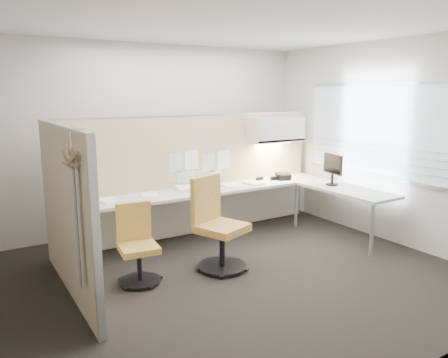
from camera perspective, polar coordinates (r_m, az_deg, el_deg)
floor at (r=5.12m, az=-0.85°, el=-12.81°), size 5.50×4.50×0.01m
ceiling at (r=4.73m, az=-0.96°, el=20.06°), size 5.50×4.50×0.01m
wall_back at (r=6.74m, az=-10.80°, el=5.24°), size 5.50×0.02×2.80m
wall_front at (r=3.05m, az=21.35°, el=-2.39°), size 5.50×0.02×2.80m
wall_right at (r=6.56m, az=20.26°, el=4.59°), size 0.02×4.50×2.80m
window_pane at (r=6.53m, az=20.21°, el=5.89°), size 0.01×2.80×1.30m
partition_back at (r=6.45m, az=-3.98°, el=0.44°), size 4.10×0.06×1.75m
partition_left at (r=4.75m, az=-19.88°, el=-4.12°), size 0.06×2.20×1.75m
desk at (r=6.30m, az=1.14°, el=-2.35°), size 4.00×2.07×0.73m
overhead_bin at (r=6.93m, az=6.76°, el=6.43°), size 0.90×0.36×0.38m
task_light_strip at (r=6.95m, az=6.72°, el=4.70°), size 0.60×0.06×0.02m
pinned_papers at (r=6.43m, az=-3.24°, el=1.84°), size 1.01×0.00×0.47m
poster at (r=5.78m, az=-18.11°, el=4.12°), size 0.28×0.00×0.35m
chair_left at (r=4.98m, az=-11.27°, el=-8.64°), size 0.46×0.47×0.87m
chair_right at (r=5.21m, az=-0.96°, el=-6.27°), size 0.66×0.68×1.10m
monitor at (r=6.62m, az=14.01°, el=1.47°), size 0.18×0.43×0.46m
phone at (r=6.94m, az=7.70°, el=0.34°), size 0.25×0.23×0.12m
stapler at (r=6.87m, az=4.66°, el=0.07°), size 0.15×0.07×0.05m
tape_dispenser at (r=6.89m, az=6.51°, el=0.10°), size 0.11×0.08×0.06m
coat_hook at (r=3.91m, az=-19.27°, el=0.80°), size 0.18×0.46×1.39m
paper_stack_0 at (r=5.70m, az=-14.80°, el=-2.72°), size 0.27×0.33×0.03m
paper_stack_1 at (r=5.92m, az=-9.67°, el=-2.03°), size 0.30×0.35×0.02m
paper_stack_2 at (r=6.04m, az=-3.53°, el=-1.46°), size 0.25×0.32×0.05m
paper_stack_3 at (r=6.45m, az=0.77°, el=-0.78°), size 0.25×0.32×0.02m
paper_stack_4 at (r=6.58m, az=3.90°, el=-0.51°), size 0.29×0.34×0.03m
paper_stack_5 at (r=6.84m, az=13.02°, el=-0.37°), size 0.28×0.33×0.02m
paper_stack_6 at (r=6.14m, az=-5.13°, el=-1.27°), size 0.28×0.34×0.05m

